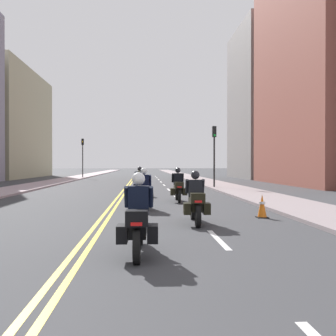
{
  "coord_description": "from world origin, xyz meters",
  "views": [
    {
      "loc": [
        1.27,
        -1.0,
        1.76
      ],
      "look_at": [
        2.18,
        13.35,
        1.63
      ],
      "focal_mm": 41.36,
      "sensor_mm": 36.0,
      "label": 1
    }
  ],
  "objects_px": {
    "traffic_cone_0": "(262,206)",
    "traffic_light_far": "(83,151)",
    "motorcycle_1": "(196,202)",
    "motorcycle_3": "(178,188)",
    "motorcycle_0": "(138,222)",
    "motorcycle_4": "(140,184)",
    "motorcycle_2": "(144,192)",
    "traffic_light_near": "(214,146)"
  },
  "relations": [
    {
      "from": "motorcycle_0",
      "to": "traffic_light_near",
      "type": "distance_m",
      "value": 21.36
    },
    {
      "from": "motorcycle_0",
      "to": "motorcycle_3",
      "type": "relative_size",
      "value": 1.02
    },
    {
      "from": "motorcycle_4",
      "to": "traffic_light_near",
      "type": "xyz_separation_m",
      "value": [
        5.39,
        5.98,
        2.49
      ]
    },
    {
      "from": "traffic_light_near",
      "to": "traffic_light_far",
      "type": "bearing_deg",
      "value": 120.82
    },
    {
      "from": "motorcycle_2",
      "to": "traffic_light_far",
      "type": "xyz_separation_m",
      "value": [
        -7.74,
        34.63,
        2.78
      ]
    },
    {
      "from": "motorcycle_4",
      "to": "traffic_light_far",
      "type": "distance_m",
      "value": 28.76
    },
    {
      "from": "traffic_cone_0",
      "to": "traffic_light_far",
      "type": "height_order",
      "value": "traffic_light_far"
    },
    {
      "from": "motorcycle_3",
      "to": "traffic_light_far",
      "type": "bearing_deg",
      "value": 106.78
    },
    {
      "from": "motorcycle_0",
      "to": "motorcycle_4",
      "type": "relative_size",
      "value": 1.05
    },
    {
      "from": "motorcycle_0",
      "to": "traffic_light_far",
      "type": "bearing_deg",
      "value": 101.78
    },
    {
      "from": "motorcycle_1",
      "to": "traffic_light_near",
      "type": "relative_size",
      "value": 0.49
    },
    {
      "from": "motorcycle_0",
      "to": "motorcycle_2",
      "type": "distance_m",
      "value": 7.56
    },
    {
      "from": "motorcycle_2",
      "to": "traffic_cone_0",
      "type": "relative_size",
      "value": 2.76
    },
    {
      "from": "traffic_cone_0",
      "to": "traffic_light_near",
      "type": "bearing_deg",
      "value": 85.37
    },
    {
      "from": "motorcycle_4",
      "to": "traffic_light_far",
      "type": "bearing_deg",
      "value": 102.7
    },
    {
      "from": "motorcycle_0",
      "to": "motorcycle_4",
      "type": "bearing_deg",
      "value": 91.97
    },
    {
      "from": "traffic_light_near",
      "to": "traffic_light_far",
      "type": "distance_m",
      "value": 25.2
    },
    {
      "from": "motorcycle_0",
      "to": "motorcycle_2",
      "type": "height_order",
      "value": "motorcycle_2"
    },
    {
      "from": "motorcycle_1",
      "to": "motorcycle_3",
      "type": "distance_m",
      "value": 6.84
    },
    {
      "from": "motorcycle_0",
      "to": "traffic_light_far",
      "type": "xyz_separation_m",
      "value": [
        -7.63,
        42.19,
        2.81
      ]
    },
    {
      "from": "motorcycle_3",
      "to": "traffic_light_near",
      "type": "relative_size",
      "value": 0.48
    },
    {
      "from": "motorcycle_0",
      "to": "traffic_light_near",
      "type": "xyz_separation_m",
      "value": [
        5.28,
        20.55,
        2.5
      ]
    },
    {
      "from": "traffic_light_near",
      "to": "traffic_light_far",
      "type": "height_order",
      "value": "traffic_light_far"
    },
    {
      "from": "motorcycle_2",
      "to": "traffic_cone_0",
      "type": "xyz_separation_m",
      "value": [
        3.92,
        -2.52,
        -0.29
      ]
    },
    {
      "from": "motorcycle_4",
      "to": "traffic_light_far",
      "type": "xyz_separation_m",
      "value": [
        -7.52,
        27.62,
        2.8
      ]
    },
    {
      "from": "traffic_light_near",
      "to": "motorcycle_3",
      "type": "bearing_deg",
      "value": -109.78
    },
    {
      "from": "motorcycle_0",
      "to": "motorcycle_3",
      "type": "bearing_deg",
      "value": 82.31
    },
    {
      "from": "motorcycle_2",
      "to": "motorcycle_3",
      "type": "distance_m",
      "value": 3.52
    },
    {
      "from": "motorcycle_3",
      "to": "motorcycle_4",
      "type": "relative_size",
      "value": 1.02
    },
    {
      "from": "motorcycle_4",
      "to": "traffic_cone_0",
      "type": "xyz_separation_m",
      "value": [
        4.14,
        -9.53,
        -0.27
      ]
    },
    {
      "from": "motorcycle_1",
      "to": "motorcycle_2",
      "type": "relative_size",
      "value": 1.04
    },
    {
      "from": "motorcycle_4",
      "to": "motorcycle_0",
      "type": "bearing_deg",
      "value": -92.08
    },
    {
      "from": "motorcycle_1",
      "to": "motorcycle_3",
      "type": "xyz_separation_m",
      "value": [
        0.09,
        6.84,
        0.03
      ]
    },
    {
      "from": "motorcycle_1",
      "to": "motorcycle_2",
      "type": "xyz_separation_m",
      "value": [
        -1.53,
        3.72,
        0.03
      ]
    },
    {
      "from": "traffic_light_far",
      "to": "motorcycle_2",
      "type": "bearing_deg",
      "value": -77.41
    },
    {
      "from": "traffic_cone_0",
      "to": "traffic_light_far",
      "type": "relative_size",
      "value": 0.15
    },
    {
      "from": "motorcycle_2",
      "to": "motorcycle_0",
      "type": "bearing_deg",
      "value": -88.77
    },
    {
      "from": "motorcycle_3",
      "to": "traffic_light_far",
      "type": "xyz_separation_m",
      "value": [
        -9.36,
        31.51,
        2.79
      ]
    },
    {
      "from": "traffic_light_far",
      "to": "motorcycle_3",
      "type": "bearing_deg",
      "value": -73.45
    },
    {
      "from": "motorcycle_0",
      "to": "traffic_light_near",
      "type": "height_order",
      "value": "traffic_light_near"
    },
    {
      "from": "motorcycle_4",
      "to": "traffic_cone_0",
      "type": "height_order",
      "value": "motorcycle_4"
    },
    {
      "from": "traffic_cone_0",
      "to": "traffic_light_far",
      "type": "bearing_deg",
      "value": 107.41
    }
  ]
}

